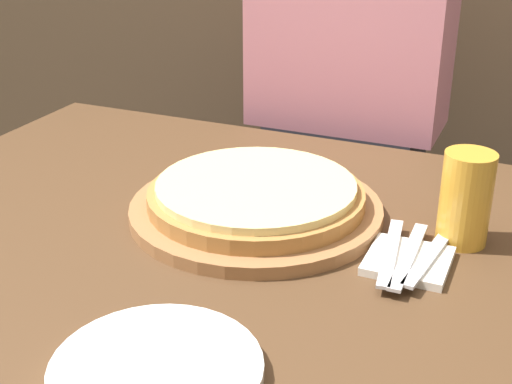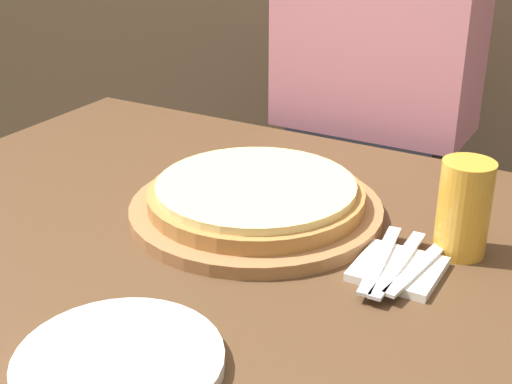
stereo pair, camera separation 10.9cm
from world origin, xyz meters
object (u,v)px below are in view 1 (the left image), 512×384
(fork, at_px, (391,252))
(spoon, at_px, (427,259))
(diner_person, at_px, (345,151))
(beer_glass, at_px, (466,195))
(pizza_on_board, at_px, (256,201))
(dinner_knife, at_px, (409,255))
(dinner_plate, at_px, (157,371))

(fork, bearing_deg, spoon, -0.00)
(fork, xyz_separation_m, diner_person, (-0.24, 0.60, -0.10))
(beer_glass, xyz_separation_m, diner_person, (-0.32, 0.50, -0.16))
(fork, distance_m, diner_person, 0.66)
(pizza_on_board, relative_size, diner_person, 0.30)
(dinner_knife, bearing_deg, fork, 180.00)
(fork, relative_size, dinner_knife, 1.00)
(beer_glass, xyz_separation_m, dinner_plate, (-0.25, -0.44, -0.07))
(beer_glass, height_order, dinner_plate, beer_glass)
(fork, bearing_deg, dinner_knife, 0.00)
(dinner_plate, xyz_separation_m, diner_person, (-0.07, 0.94, -0.10))
(dinner_knife, height_order, diner_person, diner_person)
(pizza_on_board, distance_m, beer_glass, 0.31)
(beer_glass, xyz_separation_m, spoon, (-0.03, -0.10, -0.06))
(dinner_plate, bearing_deg, spoon, 57.45)
(dinner_plate, bearing_deg, fork, 63.81)
(dinner_plate, xyz_separation_m, spoon, (0.22, 0.34, 0.01))
(diner_person, bearing_deg, fork, -68.06)
(fork, height_order, spoon, same)
(spoon, bearing_deg, dinner_plate, -122.55)
(fork, height_order, diner_person, diner_person)
(pizza_on_board, xyz_separation_m, beer_glass, (0.31, 0.04, 0.05))
(dinner_plate, height_order, dinner_knife, dinner_plate)
(pizza_on_board, xyz_separation_m, spoon, (0.28, -0.06, -0.01))
(pizza_on_board, height_order, diner_person, diner_person)
(pizza_on_board, height_order, beer_glass, beer_glass)
(fork, bearing_deg, pizza_on_board, 165.62)
(dinner_plate, distance_m, spoon, 0.41)
(dinner_knife, height_order, spoon, same)
(pizza_on_board, height_order, dinner_knife, pizza_on_board)
(pizza_on_board, bearing_deg, dinner_knife, -13.00)
(pizza_on_board, height_order, fork, pizza_on_board)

